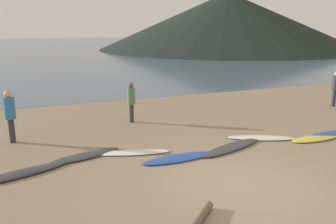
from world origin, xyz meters
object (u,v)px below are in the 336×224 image
(person_2, at_px, (335,86))
(surfboard_1, at_px, (20,174))
(surfboard_3, at_px, (132,152))
(surfboard_6, at_px, (261,138))
(person_1, at_px, (10,112))
(driftwood_log, at_px, (199,219))
(surfboard_7, at_px, (315,138))
(person_0, at_px, (131,99))
(surfboard_2, at_px, (85,156))
(surfboard_4, at_px, (179,158))
(surfboard_5, at_px, (232,147))

(person_2, bearing_deg, surfboard_1, 20.53)
(surfboard_3, height_order, surfboard_6, surfboard_6)
(person_1, bearing_deg, person_2, 23.63)
(driftwood_log, bearing_deg, surfboard_7, 27.00)
(surfboard_3, xyz_separation_m, person_2, (10.78, 2.42, 0.95))
(surfboard_1, distance_m, person_1, 3.09)
(person_0, height_order, person_1, person_1)
(surfboard_2, bearing_deg, surfboard_4, -41.20)
(surfboard_3, bearing_deg, surfboard_4, -24.86)
(driftwood_log, bearing_deg, surfboard_2, 108.69)
(surfboard_5, xyz_separation_m, driftwood_log, (-2.91, -3.39, 0.04))
(surfboard_3, bearing_deg, person_1, 158.61)
(person_1, bearing_deg, surfboard_4, -13.66)
(surfboard_2, height_order, surfboard_5, surfboard_5)
(surfboard_4, xyz_separation_m, person_0, (-0.13, 4.34, 0.91))
(surfboard_6, bearing_deg, person_1, -174.31)
(surfboard_3, relative_size, person_1, 1.31)
(person_1, bearing_deg, surfboard_3, -12.76)
(surfboard_5, xyz_separation_m, surfboard_6, (1.46, 0.43, -0.01))
(driftwood_log, bearing_deg, person_0, 83.46)
(surfboard_2, relative_size, person_2, 1.32)
(surfboard_5, xyz_separation_m, person_0, (-2.04, 4.16, 0.90))
(surfboard_2, bearing_deg, surfboard_5, -28.39)
(person_1, bearing_deg, surfboard_1, -61.71)
(surfboard_2, distance_m, driftwood_log, 4.67)
(surfboard_7, xyz_separation_m, person_0, (-5.17, 4.48, 0.91))
(surfboard_2, distance_m, surfboard_7, 7.65)
(surfboard_2, bearing_deg, surfboard_6, -21.02)
(surfboard_2, height_order, surfboard_4, surfboard_2)
(surfboard_6, height_order, person_0, person_0)
(surfboard_6, relative_size, surfboard_7, 1.15)
(surfboard_6, xyz_separation_m, person_1, (-7.86, 2.84, 1.00))
(surfboard_1, xyz_separation_m, surfboard_2, (1.78, 0.68, -0.01))
(surfboard_4, height_order, surfboard_7, surfboard_7)
(surfboard_4, relative_size, surfboard_5, 0.86)
(driftwood_log, bearing_deg, surfboard_3, 91.87)
(surfboard_3, bearing_deg, driftwood_log, -72.81)
(person_1, bearing_deg, driftwood_log, -38.39)
(surfboard_6, relative_size, person_0, 1.42)
(surfboard_2, distance_m, surfboard_4, 2.78)
(surfboard_2, height_order, person_2, person_2)
(person_0, distance_m, person_2, 9.83)
(surfboard_1, relative_size, person_1, 1.41)
(surfboard_1, height_order, person_0, person_0)
(surfboard_6, height_order, driftwood_log, driftwood_log)
(surfboard_4, bearing_deg, surfboard_5, 3.23)
(surfboard_1, distance_m, surfboard_3, 3.17)
(surfboard_6, bearing_deg, surfboard_3, -158.73)
(surfboard_5, bearing_deg, surfboard_7, -24.26)
(person_0, xyz_separation_m, person_2, (9.78, -0.96, 0.03))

